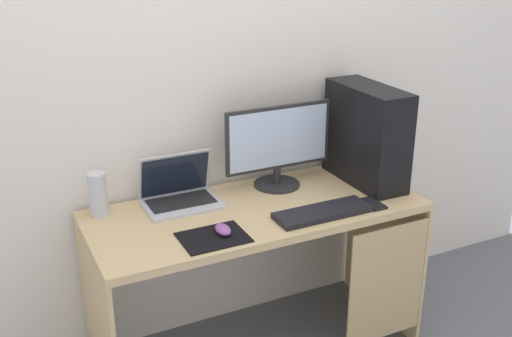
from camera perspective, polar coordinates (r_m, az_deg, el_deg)
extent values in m
cube|color=silver|center=(2.77, -3.18, 9.67)|extent=(4.00, 0.04, 2.60)
cube|color=tan|center=(2.65, 0.00, -3.97)|extent=(1.45, 0.61, 0.03)
cube|color=tan|center=(2.65, -14.45, -14.06)|extent=(0.02, 0.61, 0.71)
cube|color=tan|center=(3.17, 11.80, -7.52)|extent=(0.02, 0.61, 0.71)
cube|color=tan|center=(2.83, 12.10, -10.46)|extent=(0.40, 0.01, 0.57)
cube|color=black|center=(2.89, 10.26, 3.11)|extent=(0.18, 0.46, 0.46)
cylinder|color=#232326|center=(2.87, 1.95, -1.47)|extent=(0.22, 0.22, 0.01)
cylinder|color=#232326|center=(2.85, 1.96, -0.61)|extent=(0.04, 0.04, 0.08)
cube|color=#232326|center=(2.77, 2.09, 2.92)|extent=(0.52, 0.02, 0.30)
cube|color=#B2C6EA|center=(2.77, 2.19, 2.86)|extent=(0.49, 0.00, 0.27)
cube|color=#B7BCC6|center=(2.68, -6.87, -3.34)|extent=(0.33, 0.23, 0.01)
cube|color=black|center=(2.69, -7.01, -3.04)|extent=(0.29, 0.15, 0.00)
cube|color=#B7BCC6|center=(2.71, -7.59, -0.53)|extent=(0.33, 0.06, 0.21)
cube|color=black|center=(2.70, -7.54, -0.61)|extent=(0.30, 0.05, 0.18)
cylinder|color=#B7BCC6|center=(2.62, -14.51, -2.38)|extent=(0.07, 0.07, 0.19)
cube|color=black|center=(2.59, 6.22, -4.08)|extent=(0.42, 0.14, 0.02)
cube|color=black|center=(2.40, -3.99, -6.43)|extent=(0.26, 0.20, 0.00)
ellipsoid|color=#8C4C99|center=(2.41, -3.10, -5.70)|extent=(0.06, 0.10, 0.03)
cube|color=black|center=(2.71, 10.81, -3.25)|extent=(0.07, 0.13, 0.01)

